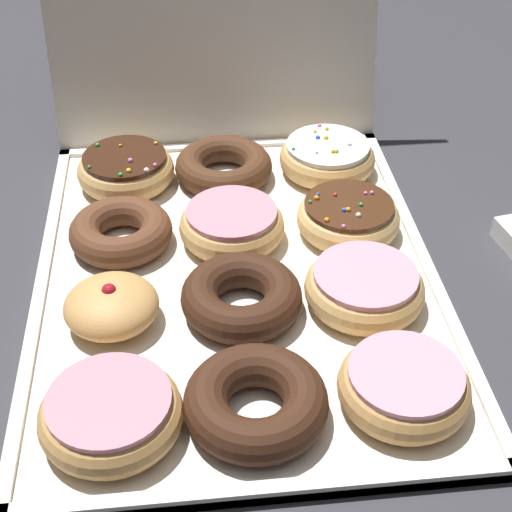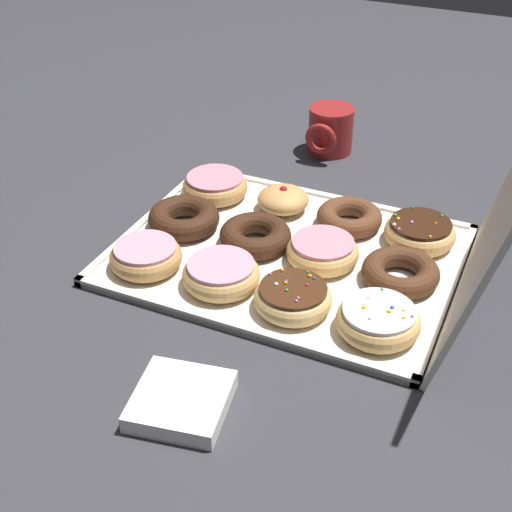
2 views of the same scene
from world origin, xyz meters
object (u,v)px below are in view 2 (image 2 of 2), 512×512
at_px(pink_frosted_donut_2, 146,256).
at_px(coffee_mug, 330,129).
at_px(pink_frosted_donut_0, 215,186).
at_px(chocolate_cake_ring_donut_1, 184,218).
at_px(pink_frosted_donut_7, 322,251).
at_px(sprinkle_donut_11, 378,320).
at_px(jelly_filled_donut_3, 283,199).
at_px(pink_frosted_donut_5, 221,274).
at_px(chocolate_cake_ring_donut_10, 401,272).
at_px(chocolate_cake_ring_donut_4, 256,235).
at_px(napkin_stack, 181,401).
at_px(chocolate_cake_ring_donut_6, 349,217).
at_px(sprinkle_donut_9, 420,232).
at_px(donut_box, 287,256).
at_px(sprinkle_donut_8, 293,297).

height_order(pink_frosted_donut_2, coffee_mug, coffee_mug).
relative_size(pink_frosted_donut_0, chocolate_cake_ring_donut_1, 0.98).
relative_size(chocolate_cake_ring_donut_1, pink_frosted_donut_7, 1.06).
xyz_separation_m(pink_frosted_donut_7, sprinkle_donut_11, (0.12, 0.12, -0.00)).
distance_m(jelly_filled_donut_3, pink_frosted_donut_5, 0.24).
distance_m(chocolate_cake_ring_donut_10, sprinkle_donut_11, 0.13).
bearing_deg(sprinkle_donut_11, coffee_mug, -153.91).
relative_size(chocolate_cake_ring_donut_4, napkin_stack, 1.03).
bearing_deg(jelly_filled_donut_3, chocolate_cake_ring_donut_10, 63.37).
relative_size(pink_frosted_donut_0, chocolate_cake_ring_donut_4, 1.01).
height_order(jelly_filled_donut_3, pink_frosted_donut_5, jelly_filled_donut_3).
bearing_deg(napkin_stack, chocolate_cake_ring_donut_6, 172.96).
bearing_deg(chocolate_cake_ring_donut_4, chocolate_cake_ring_donut_1, -89.60).
distance_m(pink_frosted_donut_5, chocolate_cake_ring_donut_10, 0.27).
xyz_separation_m(pink_frosted_donut_0, napkin_stack, (0.46, 0.19, -0.02)).
height_order(pink_frosted_donut_7, sprinkle_donut_9, sprinkle_donut_9).
bearing_deg(pink_frosted_donut_7, chocolate_cake_ring_donut_10, 91.03).
bearing_deg(chocolate_cake_ring_donut_10, pink_frosted_donut_2, -71.07).
bearing_deg(napkin_stack, sprinkle_donut_11, 141.60).
distance_m(pink_frosted_donut_0, jelly_filled_donut_3, 0.13).
bearing_deg(chocolate_cake_ring_donut_10, sprinkle_donut_9, 179.77).
distance_m(jelly_filled_donut_3, chocolate_cake_ring_donut_10, 0.27).
bearing_deg(jelly_filled_donut_3, chocolate_cake_ring_donut_1, -46.43).
relative_size(chocolate_cake_ring_donut_4, chocolate_cake_ring_donut_6, 1.06).
relative_size(pink_frosted_donut_2, sprinkle_donut_11, 0.96).
xyz_separation_m(sprinkle_donut_9, sprinkle_donut_11, (0.24, 0.00, -0.00)).
height_order(chocolate_cake_ring_donut_6, napkin_stack, chocolate_cake_ring_donut_6).
bearing_deg(pink_frosted_donut_5, donut_box, 154.40).
bearing_deg(jelly_filled_donut_3, pink_frosted_donut_2, -26.96).
bearing_deg(sprinkle_donut_8, pink_frosted_donut_2, -90.55).
height_order(chocolate_cake_ring_donut_4, pink_frosted_donut_5, pink_frosted_donut_5).
distance_m(donut_box, napkin_stack, 0.35).
height_order(chocolate_cake_ring_donut_4, napkin_stack, chocolate_cake_ring_donut_4).
height_order(jelly_filled_donut_3, pink_frosted_donut_7, jelly_filled_donut_3).
relative_size(sprinkle_donut_11, napkin_stack, 1.03).
distance_m(pink_frosted_donut_0, napkin_stack, 0.50).
distance_m(pink_frosted_donut_0, sprinkle_donut_11, 0.44).
distance_m(chocolate_cake_ring_donut_6, sprinkle_donut_11, 0.27).
distance_m(sprinkle_donut_11, napkin_stack, 0.29).
bearing_deg(pink_frosted_donut_7, napkin_stack, -8.66).
xyz_separation_m(sprinkle_donut_11, napkin_stack, (0.22, -0.18, -0.02)).
relative_size(pink_frosted_donut_5, pink_frosted_donut_7, 1.03).
bearing_deg(napkin_stack, sprinkle_donut_8, 166.28).
xyz_separation_m(pink_frosted_donut_2, pink_frosted_donut_7, (-0.12, 0.24, 0.00)).
bearing_deg(sprinkle_donut_9, napkin_stack, -20.76).
distance_m(pink_frosted_donut_0, coffee_mug, 0.30).
bearing_deg(jelly_filled_donut_3, coffee_mug, -177.81).
height_order(jelly_filled_donut_3, napkin_stack, jelly_filled_donut_3).
bearing_deg(chocolate_cake_ring_donut_1, chocolate_cake_ring_donut_10, 90.17).
height_order(pink_frosted_donut_5, napkin_stack, pink_frosted_donut_5).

